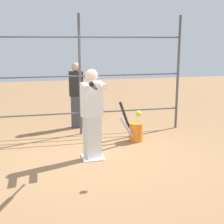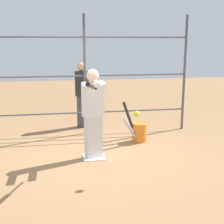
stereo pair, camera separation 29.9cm
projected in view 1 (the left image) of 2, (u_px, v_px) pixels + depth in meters
ground_plane at (93, 158)px, 5.89m from camera, size 24.00×24.00×0.00m
home_plate at (93, 157)px, 5.88m from camera, size 0.40×0.40×0.02m
fence_backstop at (80, 76)px, 7.10m from camera, size 4.88×0.06×2.75m
batter at (92, 112)px, 5.67m from camera, size 0.41×0.65×1.67m
baseball_bat_swinging at (93, 86)px, 4.62m from camera, size 0.27×0.86×0.25m
softball_in_flight at (138, 114)px, 4.84m from camera, size 0.10×0.10×0.10m
bat_bucket at (135, 131)px, 6.82m from camera, size 0.64×0.53×0.89m
bystander_behind_fence at (76, 94)px, 7.78m from camera, size 0.34×0.21×1.64m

